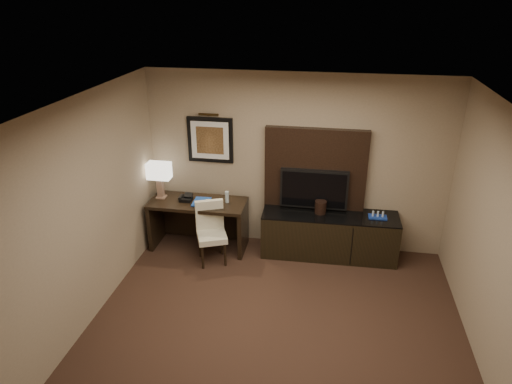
% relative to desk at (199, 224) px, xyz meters
% --- Properties ---
extents(floor, '(4.50, 5.00, 0.01)m').
position_rel_desk_xyz_m(floor, '(1.43, -2.10, -0.40)').
color(floor, '#301D15').
rests_on(floor, ground).
extents(ceiling, '(4.50, 5.00, 0.01)m').
position_rel_desk_xyz_m(ceiling, '(1.43, -2.10, 2.31)').
color(ceiling, silver).
rests_on(ceiling, wall_back).
extents(wall_back, '(4.50, 0.01, 2.70)m').
position_rel_desk_xyz_m(wall_back, '(1.43, 0.40, 0.96)').
color(wall_back, gray).
rests_on(wall_back, floor).
extents(wall_left, '(0.01, 5.00, 2.70)m').
position_rel_desk_xyz_m(wall_left, '(-0.82, -2.10, 0.96)').
color(wall_left, gray).
rests_on(wall_left, floor).
extents(wall_right, '(0.01, 5.00, 2.70)m').
position_rel_desk_xyz_m(wall_right, '(3.68, -2.10, 0.96)').
color(wall_right, gray).
rests_on(wall_right, floor).
extents(desk, '(1.47, 0.63, 0.79)m').
position_rel_desk_xyz_m(desk, '(0.00, 0.00, 0.00)').
color(desk, black).
rests_on(desk, floor).
extents(credenza, '(2.02, 0.61, 0.69)m').
position_rel_desk_xyz_m(credenza, '(2.00, 0.10, -0.05)').
color(credenza, black).
rests_on(credenza, floor).
extents(tv_wall_panel, '(1.50, 0.12, 1.30)m').
position_rel_desk_xyz_m(tv_wall_panel, '(1.73, 0.34, 0.88)').
color(tv_wall_panel, black).
rests_on(tv_wall_panel, wall_back).
extents(tv, '(1.00, 0.08, 0.60)m').
position_rel_desk_xyz_m(tv, '(1.73, 0.24, 0.63)').
color(tv, black).
rests_on(tv, tv_wall_panel).
extents(artwork, '(0.70, 0.04, 0.70)m').
position_rel_desk_xyz_m(artwork, '(0.13, 0.38, 1.26)').
color(artwork, black).
rests_on(artwork, wall_back).
extents(picture_light, '(0.04, 0.04, 0.30)m').
position_rel_desk_xyz_m(picture_light, '(0.13, 0.34, 1.66)').
color(picture_light, '#3C2B13').
rests_on(picture_light, wall_back).
extents(desk_chair, '(0.56, 0.60, 0.86)m').
position_rel_desk_xyz_m(desk_chair, '(0.31, -0.38, 0.04)').
color(desk_chair, beige).
rests_on(desk_chair, floor).
extents(table_lamp, '(0.41, 0.27, 0.62)m').
position_rel_desk_xyz_m(table_lamp, '(-0.59, 0.05, 0.70)').
color(table_lamp, '#97735E').
rests_on(table_lamp, desk).
extents(desk_phone, '(0.18, 0.17, 0.09)m').
position_rel_desk_xyz_m(desk_phone, '(-0.18, 0.00, 0.44)').
color(desk_phone, black).
rests_on(desk_phone, desk).
extents(blue_folder, '(0.25, 0.33, 0.02)m').
position_rel_desk_xyz_m(blue_folder, '(0.07, -0.02, 0.40)').
color(blue_folder, '#18429F').
rests_on(blue_folder, desk).
extents(book, '(0.17, 0.06, 0.23)m').
position_rel_desk_xyz_m(book, '(0.14, -0.06, 0.51)').
color(book, '#B8B490').
rests_on(book, desk).
extents(water_bottle, '(0.06, 0.06, 0.18)m').
position_rel_desk_xyz_m(water_bottle, '(0.45, 0.05, 0.48)').
color(water_bottle, '#AEC0C5').
rests_on(water_bottle, desk).
extents(ice_bucket, '(0.19, 0.19, 0.19)m').
position_rel_desk_xyz_m(ice_bucket, '(1.85, 0.13, 0.39)').
color(ice_bucket, black).
rests_on(ice_bucket, credenza).
extents(minibar_tray, '(0.26, 0.16, 0.09)m').
position_rel_desk_xyz_m(minibar_tray, '(2.68, 0.12, 0.35)').
color(minibar_tray, '#17379A').
rests_on(minibar_tray, credenza).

